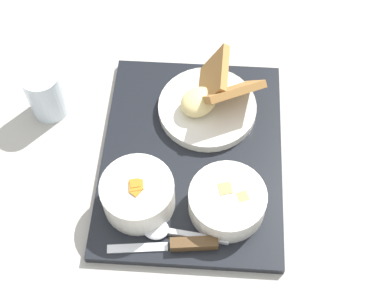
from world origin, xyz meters
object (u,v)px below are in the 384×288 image
Objects in this scene: plate_main at (210,101)px; knife at (184,244)px; glass_water at (46,95)px; bowl_soup at (227,200)px; spoon at (168,231)px; bowl_salad at (138,193)px.

knife is at bearing 169.49° from plate_main.
plate_main reaches higher than glass_water.
glass_water is at bearing 55.62° from bowl_soup.
bowl_soup reaches higher than spoon.
knife is (-0.07, 0.07, -0.02)m from bowl_soup.
plate_main reaches higher than knife.
bowl_salad is 0.08m from spoon.
bowl_soup is at bearing -144.78° from spoon.
bowl_salad is 0.95× the size of bowl_soup.
bowl_salad is 0.84× the size of spoon.
bowl_salad is 0.69× the size of knife.
bowl_salad is 0.27m from glass_water.
knife is 0.03m from spoon.
bowl_salad is at bearing 85.45° from bowl_soup.
knife is at bearing 132.96° from bowl_soup.
plate_main is 0.27m from knife.
bowl_salad is 0.11m from knife.
bowl_salad is 0.63× the size of plate_main.
glass_water is (0.26, 0.22, 0.02)m from spoon.
bowl_salad is 0.23m from plate_main.
glass_water is at bearing 40.19° from bowl_salad.
bowl_salad is at bearing -48.22° from knife.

